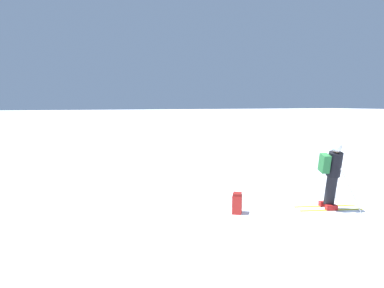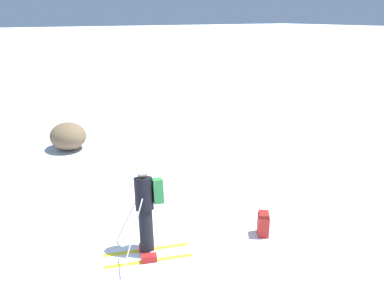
% 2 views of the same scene
% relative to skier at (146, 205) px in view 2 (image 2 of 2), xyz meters
% --- Properties ---
extents(ground_plane, '(300.00, 300.00, 0.00)m').
position_rel_skier_xyz_m(ground_plane, '(0.90, -0.09, -0.96)').
color(ground_plane, white).
extents(skier, '(1.25, 1.69, 1.75)m').
position_rel_skier_xyz_m(skier, '(0.00, 0.00, 0.00)').
color(skier, yellow).
rests_on(skier, ground).
extents(spare_backpack, '(0.37, 0.35, 0.50)m').
position_rel_skier_xyz_m(spare_backpack, '(0.76, 2.23, -0.71)').
color(spare_backpack, '#AD231E').
rests_on(spare_backpack, ground).
extents(exposed_boulder_1, '(1.37, 1.17, 0.89)m').
position_rel_skier_xyz_m(exposed_boulder_1, '(-6.62, 0.18, -0.51)').
color(exposed_boulder_1, brown).
rests_on(exposed_boulder_1, ground).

